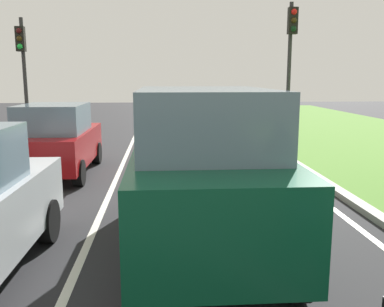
# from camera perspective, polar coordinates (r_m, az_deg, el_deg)

# --- Properties ---
(ground_plane) EXTENTS (60.00, 60.00, 0.00)m
(ground_plane) POSITION_cam_1_polar(r_m,az_deg,el_deg) (11.15, -6.21, -2.29)
(ground_plane) COLOR #262628
(lane_line_center) EXTENTS (0.12, 32.00, 0.01)m
(lane_line_center) POSITION_cam_1_polar(r_m,az_deg,el_deg) (11.20, -9.79, -2.31)
(lane_line_center) COLOR silver
(lane_line_center) RESTS_ON ground
(lane_line_right_edge) EXTENTS (0.12, 32.00, 0.01)m
(lane_line_right_edge) POSITION_cam_1_polar(r_m,az_deg,el_deg) (11.59, 11.89, -1.95)
(lane_line_right_edge) COLOR silver
(lane_line_right_edge) RESTS_ON ground
(curb_right) EXTENTS (0.24, 48.00, 0.12)m
(curb_right) POSITION_cam_1_polar(r_m,az_deg,el_deg) (11.72, 14.25, -1.62)
(curb_right) COLOR #9E9B93
(curb_right) RESTS_ON ground
(car_suv_ahead) EXTENTS (1.97, 4.50, 2.28)m
(car_suv_ahead) POSITION_cam_1_polar(r_m,az_deg,el_deg) (5.85, 1.51, -2.12)
(car_suv_ahead) COLOR #0C472D
(car_suv_ahead) RESTS_ON ground
(car_hatchback_far) EXTENTS (1.76, 3.71, 1.78)m
(car_hatchback_far) POSITION_cam_1_polar(r_m,az_deg,el_deg) (11.00, -17.92, 1.77)
(car_hatchback_far) COLOR maroon
(car_hatchback_far) RESTS_ON ground
(traffic_light_near_right) EXTENTS (0.32, 0.50, 5.01)m
(traffic_light_near_right) POSITION_cam_1_polar(r_m,az_deg,el_deg) (15.65, 13.27, 13.66)
(traffic_light_near_right) COLOR #2D2D2D
(traffic_light_near_right) RESTS_ON ground
(traffic_light_overhead_left) EXTENTS (0.32, 0.50, 4.60)m
(traffic_light_overhead_left) POSITION_cam_1_polar(r_m,az_deg,el_deg) (17.30, -22.02, 11.75)
(traffic_light_overhead_left) COLOR #2D2D2D
(traffic_light_overhead_left) RESTS_ON ground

